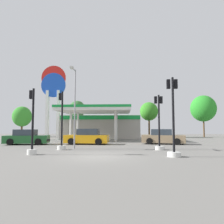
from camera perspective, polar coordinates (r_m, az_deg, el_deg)
ground_plane at (r=12.92m, az=-4.04°, el=-12.00°), size 90.00×90.00×0.00m
gas_station at (r=33.73m, az=-3.39°, el=-3.51°), size 12.83×12.81×4.48m
station_pole_sign at (r=32.43m, az=-15.76°, el=5.04°), size 3.67×0.56×11.03m
car_0 at (r=22.93m, az=13.77°, el=-6.72°), size 4.70×2.76×1.58m
car_1 at (r=22.12m, az=-6.81°, el=-6.86°), size 4.61×2.25×1.62m
car_2 at (r=23.35m, az=-22.28°, el=-6.51°), size 4.54×2.47×1.55m
traffic_signal_0 at (r=14.55m, az=-20.99°, el=-5.26°), size 0.63×0.66×4.31m
traffic_signal_1 at (r=17.07m, az=-13.64°, el=-5.03°), size 0.65×0.68×4.62m
traffic_signal_2 at (r=16.95m, az=12.75°, el=-5.17°), size 0.81×0.81×4.34m
traffic_signal_3 at (r=13.13m, az=16.44°, el=-4.50°), size 0.79×0.79×4.81m
tree_0 at (r=42.84m, az=-23.37°, el=-1.16°), size 3.52×3.52×5.72m
tree_1 at (r=38.37m, az=-9.48°, el=0.73°), size 2.91×2.91×6.61m
tree_2 at (r=37.68m, az=10.07°, el=0.12°), size 3.20×3.20×6.26m
tree_3 at (r=42.41m, az=23.67°, el=0.88°), size 4.61×4.61×7.74m
corner_streetlamp at (r=17.54m, az=-10.28°, el=3.20°), size 0.24×1.48×6.61m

